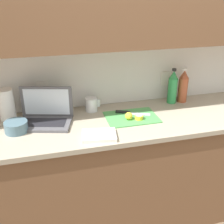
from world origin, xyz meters
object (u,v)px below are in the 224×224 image
object	(u,v)px
lemon_whole_beside	(129,116)
cutting_board	(132,117)
bottle_green_soda	(183,86)
measuring_cup	(91,104)
lemon_half_cut	(139,117)
bottle_oil_tall	(173,87)
paper_towel_roll	(7,105)
bowl_white	(16,127)
knife	(127,112)
laptop	(46,115)

from	to	relation	value
lemon_whole_beside	cutting_board	bearing A→B (deg)	46.67
bottle_green_soda	measuring_cup	bearing A→B (deg)	179.70
lemon_half_cut	bottle_oil_tall	distance (m)	0.46
cutting_board	paper_towel_roll	world-z (taller)	paper_towel_roll
lemon_half_cut	bottle_oil_tall	size ratio (longest dim) A/B	0.21
cutting_board	paper_towel_roll	size ratio (longest dim) A/B	1.63
lemon_whole_beside	bowl_white	distance (m)	0.78
paper_towel_roll	bottle_green_soda	bearing A→B (deg)	-0.26
lemon_half_cut	measuring_cup	size ratio (longest dim) A/B	0.53
bottle_green_soda	lemon_half_cut	bearing A→B (deg)	-152.34
knife	bottle_green_soda	world-z (taller)	bottle_green_soda
cutting_board	lemon_half_cut	size ratio (longest dim) A/B	6.22
cutting_board	lemon_whole_beside	world-z (taller)	lemon_whole_beside
bottle_oil_tall	paper_towel_roll	size ratio (longest dim) A/B	1.25
bottle_oil_tall	measuring_cup	size ratio (longest dim) A/B	2.53
laptop	cutting_board	distance (m)	0.63
bowl_white	cutting_board	bearing A→B (deg)	0.73
lemon_whole_beside	bottle_green_soda	distance (m)	0.60
laptop	bottle_green_soda	xyz separation A→B (m)	(1.12, 0.11, 0.07)
laptop	paper_towel_roll	bearing A→B (deg)	171.93
knife	bottle_oil_tall	xyz separation A→B (m)	(0.43, 0.13, 0.12)
lemon_half_cut	bottle_green_soda	bearing A→B (deg)	27.66
bottle_green_soda	bowl_white	distance (m)	1.34
bowl_white	bottle_oil_tall	bearing A→B (deg)	9.44
measuring_cup	lemon_whole_beside	bearing A→B (deg)	-45.54
knife	bottle_green_soda	distance (m)	0.55
cutting_board	knife	bearing A→B (deg)	104.71
lemon_whole_beside	measuring_cup	bearing A→B (deg)	134.46
knife	bowl_white	world-z (taller)	bowl_white
lemon_half_cut	lemon_whole_beside	world-z (taller)	lemon_whole_beside
laptop	measuring_cup	bearing A→B (deg)	33.35
cutting_board	bottle_oil_tall	bearing A→B (deg)	25.22
lemon_whole_beside	bottle_green_soda	xyz separation A→B (m)	(0.54, 0.23, 0.10)
laptop	paper_towel_roll	size ratio (longest dim) A/B	1.79
laptop	bowl_white	xyz separation A→B (m)	(-0.20, -0.10, -0.02)
bottle_oil_tall	laptop	bearing A→B (deg)	-173.94
cutting_board	lemon_half_cut	xyz separation A→B (m)	(0.04, -0.05, 0.02)
cutting_board	bowl_white	xyz separation A→B (m)	(-0.82, -0.01, 0.03)
cutting_board	bottle_oil_tall	distance (m)	0.47
bowl_white	laptop	bearing A→B (deg)	25.56
bottle_oil_tall	lemon_half_cut	bearing A→B (deg)	-146.70
lemon_half_cut	measuring_cup	bearing A→B (deg)	140.79
cutting_board	bottle_oil_tall	xyz separation A→B (m)	(0.41, 0.19, 0.13)
lemon_half_cut	bowl_white	bearing A→B (deg)	177.32
laptop	bowl_white	bearing A→B (deg)	-138.88
lemon_half_cut	lemon_whole_beside	size ratio (longest dim) A/B	1.11
bottle_green_soda	bottle_oil_tall	bearing A→B (deg)	180.00
bottle_green_soda	bottle_oil_tall	world-z (taller)	bottle_oil_tall
bottle_green_soda	bottle_oil_tall	xyz separation A→B (m)	(-0.09, 0.00, 0.00)
knife	measuring_cup	world-z (taller)	measuring_cup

